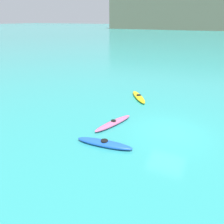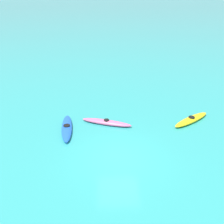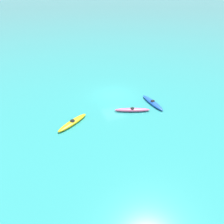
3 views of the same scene
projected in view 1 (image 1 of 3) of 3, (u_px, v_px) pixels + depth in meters
name	position (u px, v px, depth m)	size (l,w,h in m)	color
ground_plane	(170.00, 133.00, 14.01)	(600.00, 600.00, 0.00)	teal
headland_cliff	(204.00, 7.00, 152.44)	(126.52, 53.75, 29.75)	#6B6651
kayak_yellow	(139.00, 97.00, 19.99)	(2.51, 3.19, 0.37)	yellow
kayak_blue	(104.00, 143.00, 12.53)	(3.56, 1.00, 0.37)	blue
kayak_pink	(113.00, 123.00, 14.97)	(1.68, 3.54, 0.37)	pink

